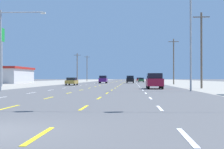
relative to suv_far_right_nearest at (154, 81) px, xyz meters
name	(u,v)px	position (x,y,z in m)	size (l,w,h in m)	color
ground_plane	(114,84)	(-6.88, 31.52, -1.03)	(572.00, 572.00, 0.00)	#4C4C4F
lot_apron_left	(4,84)	(-31.63, 31.52, -1.02)	(28.00, 440.00, 0.01)	gray
lane_markings	(120,82)	(-6.88, 70.02, -1.02)	(10.64, 227.60, 0.01)	white
suv_far_right_nearest	(154,81)	(0.00, 0.00, 0.00)	(1.98, 4.90, 1.98)	maroon
sedan_far_left_near	(72,81)	(-14.13, 19.64, -0.27)	(1.80, 4.50, 1.46)	#B28C33
suv_inner_left_mid	(103,79)	(-10.24, 43.87, 0.00)	(1.98, 4.90, 1.98)	#4C196B
suv_inner_right_midfar	(130,79)	(-3.25, 46.19, 0.00)	(1.98, 4.90, 1.98)	black
sedan_far_right_far	(141,80)	(0.20, 66.30, -0.27)	(1.80, 4.50, 1.46)	#235B2D
hatchback_far_right_farther	(139,79)	(0.00, 90.84, -0.24)	(1.72, 3.90, 1.54)	red
storefront_left_row_2	(0,75)	(-37.43, 43.29, 1.10)	(14.06, 16.97, 4.22)	#B2B2B7
pole_sign_left_row_1	(2,43)	(-24.05, 10.74, 6.05)	(0.24, 1.69, 9.54)	gray
streetlight_left_row_0	(6,43)	(-16.42, -7.48, 4.18)	(5.02, 0.26, 8.71)	gray
streetlight_right_row_0	(188,34)	(2.94, -7.48, 4.98)	(3.71, 0.26, 10.55)	gray
utility_pole_right_row_0	(201,49)	(6.33, 2.04, 4.20)	(2.20, 0.26, 10.06)	brown
utility_pole_right_row_1	(174,61)	(6.15, 29.91, 4.07)	(2.20, 0.26, 9.80)	brown
utility_pole_left_row_2	(77,67)	(-20.30, 63.86, 3.81)	(2.20, 0.26, 9.29)	brown
utility_pole_left_row_3	(87,68)	(-20.69, 90.71, 4.36)	(2.20, 0.26, 10.37)	brown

